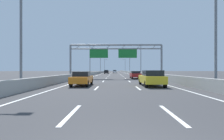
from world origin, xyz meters
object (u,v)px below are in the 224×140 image
Objects in this scene: streetlamp_left_far at (101,63)px; streetlamp_right_far at (129,63)px; streetlamp_left_near at (24,22)px; streetlamp_right_near at (213,21)px; yellow_car at (152,78)px; sign_gantry at (115,52)px; streetlamp_right_distant at (125,65)px; white_car at (115,72)px; streetlamp_right_mid at (140,57)px; green_car at (115,71)px; orange_car at (82,78)px; red_car at (135,75)px; streetlamp_left_distant at (105,65)px; black_car at (106,72)px; silver_car at (115,71)px; streetlamp_left_mid at (91,57)px.

streetlamp_left_far and streetlamp_right_far have the same top height.
streetlamp_left_near and streetlamp_right_far have the same top height.
streetlamp_right_near reaches higher than yellow_car.
streetlamp_right_near is at bearing -90.00° from streetlamp_right_far.
sign_gantry is 1.81× the size of streetlamp_left_far.
white_car is (-7.68, -46.30, -4.64)m from streetlamp_right_distant.
streetlamp_right_mid is 2.22× the size of green_car.
orange_car is 16.36m from red_car.
streetlamp_left_distant is at bearing 90.00° from streetlamp_left_far.
black_car is 15.38m from white_car.
streetlamp_right_mid is at bearing -76.88° from white_car.
streetlamp_right_distant is (7.58, 100.16, 0.55)m from sign_gantry.
silver_car is (7.42, 113.87, -4.67)m from streetlamp_left_near.
streetlamp_right_mid and streetlamp_right_far have the same top height.
yellow_car is (-4.07, 3.41, -4.61)m from streetlamp_right_near.
streetlamp_right_distant reaches higher than yellow_car.
streetlamp_right_distant is at bearing 79.33° from streetlamp_left_mid.
streetlamp_left_near is 118.87m from streetlamp_left_distant.
green_car reaches higher than silver_car.
streetlamp_right_distant is at bearing 84.56° from orange_car.
streetlamp_right_far is at bearing 63.05° from black_car.
white_car is (7.25, -46.30, -4.64)m from streetlamp_left_distant.
red_car is at bearing -93.67° from streetlamp_right_far.
streetlamp_left_mid is 2.28× the size of orange_car.
streetlamp_right_near reaches higher than silver_car.
green_car is (3.55, 91.96, 0.03)m from orange_car.
streetlamp_right_distant is at bearing 82.84° from streetlamp_left_near.
streetlamp_left_near is 119.80m from streetlamp_right_distant.
red_car is at bearing -92.22° from streetlamp_right_distant.
black_car is at bearing 100.85° from streetlamp_right_near.
white_car is (7.25, 72.57, -4.64)m from streetlamp_left_near.
streetlamp_left_mid is (-14.93, 39.62, 0.00)m from streetlamp_right_near.
white_car is at bearing -138.99° from streetlamp_right_far.
streetlamp_left_near is at bearing -90.00° from streetlamp_left_distant.
streetlamp_right_distant is 115.62m from yellow_car.
red_car is (7.13, -39.08, -0.06)m from black_car.
silver_car is 56.42m from black_car.
streetlamp_left_near is 1.00× the size of streetlamp_right_distant.
sign_gantry is 54.01m from white_car.
green_car is at bearing -89.73° from silver_car.
streetlamp_left_near is at bearing -93.88° from black_car.
streetlamp_left_mid is 2.26× the size of silver_car.
red_car is (11.03, 18.47, -4.68)m from streetlamp_left_near.
yellow_car is at bearing -93.07° from streetlamp_right_far.
yellow_car is 1.12× the size of orange_car.
white_car is at bearing 84.29° from streetlamp_left_near.
streetlamp_right_far reaches higher than black_car.
black_car reaches higher than red_car.
streetlamp_left_far is (-7.35, 60.53, 0.55)m from sign_gantry.
streetlamp_left_near reaches higher than red_car.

